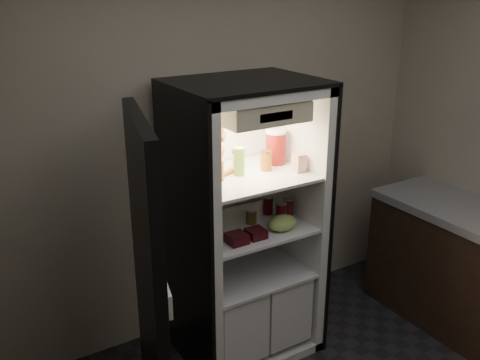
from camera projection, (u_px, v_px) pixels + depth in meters
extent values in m
plane|color=beige|center=(211.00, 146.00, 3.71)|extent=(3.60, 0.00, 3.60)
cube|color=white|center=(221.00, 209.00, 3.75)|extent=(0.85, 0.06, 1.85)
cube|color=white|center=(191.00, 240.00, 3.31)|extent=(0.06, 0.70, 1.85)
cube|color=white|center=(293.00, 213.00, 3.69)|extent=(0.06, 0.70, 1.85)
cube|color=white|center=(245.00, 89.00, 3.19)|extent=(0.85, 0.70, 0.06)
cube|color=white|center=(244.00, 339.00, 3.81)|extent=(0.85, 0.70, 0.06)
cube|color=black|center=(185.00, 241.00, 3.28)|extent=(0.02, 0.72, 1.87)
cube|color=black|center=(298.00, 211.00, 3.71)|extent=(0.02, 0.72, 1.87)
cube|color=black|center=(245.00, 82.00, 3.18)|extent=(0.90, 0.72, 0.02)
cube|color=white|center=(247.00, 176.00, 3.35)|extent=(0.73, 0.62, 0.02)
cube|color=white|center=(247.00, 226.00, 3.47)|extent=(0.73, 0.62, 0.02)
cube|color=white|center=(225.00, 310.00, 3.59)|extent=(0.34, 0.58, 0.48)
cube|color=white|center=(268.00, 296.00, 3.76)|extent=(0.34, 0.58, 0.48)
cube|color=white|center=(247.00, 271.00, 3.59)|extent=(0.73, 0.62, 0.02)
cube|color=beige|center=(268.00, 114.00, 3.03)|extent=(0.52, 0.18, 0.12)
cube|color=black|center=(276.00, 117.00, 2.96)|extent=(0.22, 0.01, 0.05)
cube|color=black|center=(149.00, 292.00, 2.74)|extent=(0.27, 0.86, 1.85)
cube|color=white|center=(160.00, 357.00, 2.83)|extent=(0.22, 0.63, 0.12)
cube|color=white|center=(155.00, 275.00, 2.66)|extent=(0.22, 0.63, 0.12)
ellipsoid|color=#BE5718|center=(204.00, 158.00, 3.33)|extent=(0.21, 0.26, 0.21)
ellipsoid|color=#BE5718|center=(211.00, 150.00, 3.22)|extent=(0.17, 0.15, 0.18)
sphere|color=orange|center=(216.00, 133.00, 3.12)|extent=(0.14, 0.14, 0.13)
sphere|color=orange|center=(220.00, 138.00, 3.08)|extent=(0.06, 0.06, 0.06)
cone|color=orange|center=(209.00, 123.00, 3.09)|extent=(0.05, 0.05, 0.06)
cone|color=orange|center=(221.00, 121.00, 3.13)|extent=(0.05, 0.05, 0.06)
cylinder|color=#BE5718|center=(212.00, 172.00, 3.19)|extent=(0.03, 0.03, 0.13)
cylinder|color=#BE5718|center=(221.00, 170.00, 3.22)|extent=(0.03, 0.03, 0.13)
cylinder|color=#BE5718|center=(227.00, 172.00, 3.33)|extent=(0.23, 0.13, 0.03)
cylinder|color=#268B2D|center=(239.00, 162.00, 3.31)|extent=(0.07, 0.07, 0.16)
cylinder|color=#268B2D|center=(239.00, 149.00, 3.28)|extent=(0.07, 0.07, 0.01)
cylinder|color=white|center=(238.00, 160.00, 3.45)|extent=(0.09, 0.09, 0.10)
cylinder|color=#1746A7|center=(238.00, 151.00, 3.43)|extent=(0.09, 0.09, 0.02)
cylinder|color=#9C240E|center=(266.00, 161.00, 3.40)|extent=(0.07, 0.07, 0.12)
cylinder|color=#AC762E|center=(266.00, 151.00, 3.38)|extent=(0.08, 0.08, 0.01)
cylinder|color=maroon|center=(276.00, 148.00, 3.51)|extent=(0.13, 0.13, 0.21)
cylinder|color=white|center=(276.00, 132.00, 3.47)|extent=(0.14, 0.14, 0.02)
cube|color=white|center=(299.00, 163.00, 3.38)|extent=(0.07, 0.07, 0.12)
cylinder|color=black|center=(268.00, 206.00, 3.62)|extent=(0.07, 0.07, 0.12)
cylinder|color=#B2B2B2|center=(268.00, 197.00, 3.60)|extent=(0.07, 0.07, 0.00)
cylinder|color=black|center=(288.00, 208.00, 3.57)|extent=(0.07, 0.07, 0.12)
cylinder|color=#B2B2B2|center=(288.00, 199.00, 3.55)|extent=(0.07, 0.07, 0.00)
cylinder|color=black|center=(281.00, 213.00, 3.49)|extent=(0.07, 0.07, 0.13)
cylinder|color=#B2B2B2|center=(282.00, 203.00, 3.46)|extent=(0.07, 0.07, 0.00)
cylinder|color=brown|center=(251.00, 217.00, 3.48)|extent=(0.07, 0.07, 0.09)
cylinder|color=#B2B2B2|center=(251.00, 210.00, 3.46)|extent=(0.07, 0.07, 0.01)
ellipsoid|color=#9BC45B|center=(282.00, 223.00, 3.38)|extent=(0.20, 0.14, 0.10)
cube|color=#480C12|center=(237.00, 238.00, 3.22)|extent=(0.12, 0.12, 0.06)
cube|color=#480C12|center=(256.00, 233.00, 3.29)|extent=(0.11, 0.11, 0.06)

